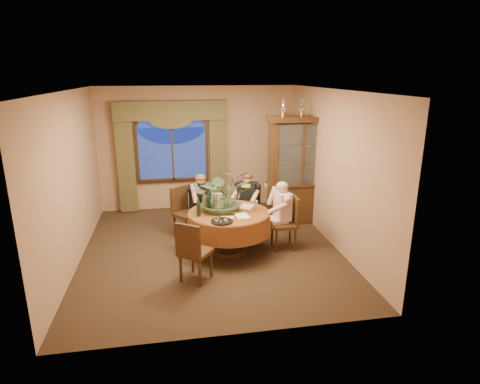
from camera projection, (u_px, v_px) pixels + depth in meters
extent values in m
plane|color=black|center=(211.00, 249.00, 7.26)|extent=(5.00, 5.00, 0.00)
plane|color=#A1765A|center=(199.00, 148.00, 9.22)|extent=(4.50, 0.00, 4.50)
plane|color=#A1765A|center=(334.00, 169.00, 7.23)|extent=(0.00, 5.00, 5.00)
plane|color=white|center=(208.00, 90.00, 6.46)|extent=(5.00, 5.00, 0.00)
cube|color=#4D4527|center=(126.00, 161.00, 8.90)|extent=(0.38, 0.14, 2.32)
cube|color=#4D4527|center=(218.00, 158.00, 9.24)|extent=(0.38, 0.14, 2.32)
cylinder|color=maroon|center=(229.00, 232.00, 7.07)|extent=(1.53, 1.53, 0.75)
cube|color=#311C0E|center=(299.00, 170.00, 8.34)|extent=(1.38, 0.55, 2.24)
cube|color=black|center=(284.00, 223.00, 7.18)|extent=(0.43, 0.43, 0.96)
cube|color=black|center=(247.00, 209.00, 7.92)|extent=(0.57, 0.57, 0.96)
cube|color=black|center=(187.00, 213.00, 7.73)|extent=(0.59, 0.59, 0.96)
cube|color=black|center=(196.00, 250.00, 6.09)|extent=(0.59, 0.59, 0.96)
imported|color=#3B5233|center=(222.00, 173.00, 6.92)|extent=(1.04, 1.16, 0.90)
imported|color=#51592E|center=(231.00, 212.00, 6.89)|extent=(0.16, 0.16, 0.05)
cylinder|color=black|center=(222.00, 221.00, 6.49)|extent=(0.36, 0.36, 0.02)
cylinder|color=black|center=(209.00, 204.00, 6.87)|extent=(0.07, 0.07, 0.33)
cylinder|color=black|center=(198.00, 207.00, 6.71)|extent=(0.07, 0.07, 0.33)
cylinder|color=tan|center=(204.00, 202.00, 6.99)|extent=(0.07, 0.07, 0.33)
cylinder|color=black|center=(209.00, 201.00, 7.02)|extent=(0.07, 0.07, 0.33)
cube|color=white|center=(242.00, 216.00, 6.77)|extent=(0.24, 0.32, 0.00)
cube|color=white|center=(246.00, 207.00, 7.22)|extent=(0.32, 0.36, 0.00)
cube|color=white|center=(226.00, 219.00, 6.60)|extent=(0.27, 0.34, 0.00)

